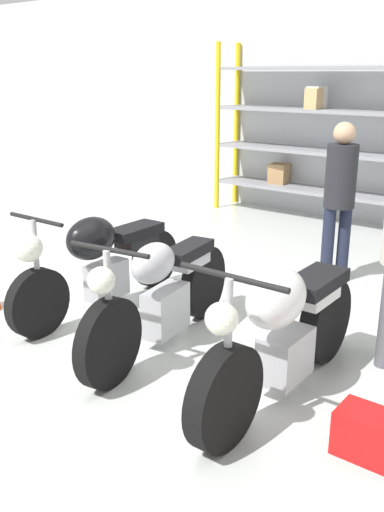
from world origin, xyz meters
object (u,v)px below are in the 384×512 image
(motorcycle_silver, at_px, (162,293))
(toolbox, at_px, (374,436))
(person_browsing, at_px, (340,190))
(motorcycle_black, at_px, (100,259))
(motorcycle_white, at_px, (283,331))
(shelving_rack, at_px, (353,134))

(motorcycle_silver, bearing_deg, toolbox, 71.61)
(person_browsing, bearing_deg, motorcycle_black, 96.30)
(toolbox, bearing_deg, motorcycle_silver, 170.07)
(person_browsing, bearing_deg, motorcycle_silver, 119.57)
(motorcycle_white, relative_size, toolbox, 4.67)
(motorcycle_black, xyz_separation_m, motorcycle_white, (2.12, -0.32, -0.01))
(motorcycle_black, bearing_deg, person_browsing, 144.73)
(motorcycle_white, xyz_separation_m, toolbox, (0.76, -0.25, -0.36))
(motorcycle_black, xyz_separation_m, motorcycle_silver, (0.97, -0.23, -0.04))
(toolbox, bearing_deg, motorcycle_black, 168.83)
(motorcycle_black, distance_m, motorcycle_silver, 1.00)
(shelving_rack, relative_size, toolbox, 10.44)
(shelving_rack, xyz_separation_m, motorcycle_black, (-0.53, -4.47, -0.82))
(motorcycle_black, xyz_separation_m, person_browsing, (1.43, 2.08, 0.49))
(motorcycle_black, height_order, toolbox, motorcycle_black)
(shelving_rack, xyz_separation_m, toolbox, (2.36, -5.04, -1.19))
(motorcycle_white, bearing_deg, motorcycle_black, -99.03)
(motorcycle_silver, distance_m, toolbox, 1.97)
(motorcycle_white, height_order, person_browsing, person_browsing)
(motorcycle_black, height_order, motorcycle_white, motorcycle_white)
(shelving_rack, distance_m, motorcycle_white, 5.12)
(shelving_rack, height_order, toolbox, shelving_rack)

